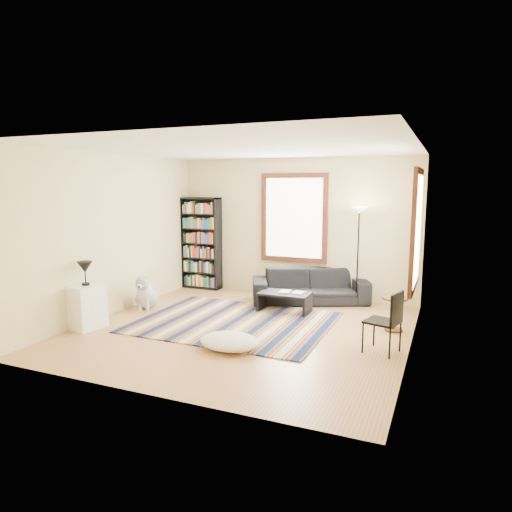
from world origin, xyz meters
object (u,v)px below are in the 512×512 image
at_px(coffee_table, 285,302).
at_px(folding_chair, 382,322).
at_px(bookshelf, 201,243).
at_px(floor_cushion, 230,341).
at_px(floor_lamp, 358,257).
at_px(side_table, 394,314).
at_px(white_cabinet, 87,307).
at_px(sofa, 310,286).
at_px(dog, 147,292).

height_order(coffee_table, folding_chair, folding_chair).
relative_size(bookshelf, floor_cushion, 2.31).
relative_size(floor_lamp, side_table, 3.44).
height_order(bookshelf, white_cabinet, bookshelf).
distance_m(bookshelf, side_table, 4.60).
xyz_separation_m(sofa, white_cabinet, (-2.78, -2.98, 0.03)).
relative_size(side_table, white_cabinet, 0.77).
xyz_separation_m(bookshelf, floor_lamp, (3.46, -0.17, -0.07)).
xyz_separation_m(bookshelf, side_table, (4.29, -1.49, -0.73)).
bearing_deg(dog, floor_lamp, 9.16).
xyz_separation_m(coffee_table, dog, (-2.45, -0.73, 0.13)).
xyz_separation_m(sofa, bookshelf, (-2.57, 0.27, 0.68)).
height_order(floor_cushion, side_table, side_table).
height_order(bookshelf, side_table, bookshelf).
bearing_deg(white_cabinet, bookshelf, 95.26).
bearing_deg(sofa, white_cabinet, -157.54).
xyz_separation_m(white_cabinet, dog, (0.13, 1.38, -0.04)).
relative_size(coffee_table, white_cabinet, 1.29).
relative_size(bookshelf, coffee_table, 2.22).
bearing_deg(white_cabinet, dog, 93.73).
relative_size(sofa, folding_chair, 2.57).
xyz_separation_m(sofa, floor_cushion, (-0.29, -2.94, -0.21)).
bearing_deg(white_cabinet, side_table, 30.45).
xyz_separation_m(floor_cushion, folding_chair, (1.96, 0.69, 0.32)).
height_order(side_table, folding_chair, folding_chair).
height_order(bookshelf, floor_cushion, bookshelf).
bearing_deg(sofa, dog, -173.35).
height_order(sofa, floor_lamp, floor_lamp).
bearing_deg(coffee_table, side_table, -9.87).
xyz_separation_m(bookshelf, floor_cushion, (2.28, -3.21, -0.89)).
bearing_deg(floor_lamp, folding_chair, -71.60).
relative_size(sofa, floor_lamp, 1.19).
relative_size(sofa, white_cabinet, 3.16).
height_order(floor_lamp, folding_chair, floor_lamp).
bearing_deg(floor_lamp, white_cabinet, -139.96).
bearing_deg(floor_cushion, side_table, 40.68).
bearing_deg(side_table, floor_lamp, 122.29).
bearing_deg(floor_lamp, coffee_table, -138.17).
xyz_separation_m(bookshelf, dog, (-0.09, -1.88, -0.69)).
distance_m(sofa, bookshelf, 2.67).
height_order(floor_lamp, side_table, floor_lamp).
relative_size(white_cabinet, dog, 1.14).
bearing_deg(floor_lamp, sofa, -173.56).
distance_m(coffee_table, floor_lamp, 1.65).
relative_size(coffee_table, side_table, 1.67).
relative_size(folding_chair, dog, 1.40).
bearing_deg(folding_chair, sofa, 142.16).
height_order(coffee_table, floor_cushion, coffee_table).
bearing_deg(side_table, white_cabinet, -158.56).
distance_m(floor_cushion, folding_chair, 2.10).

